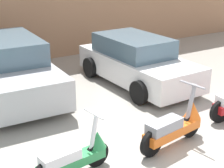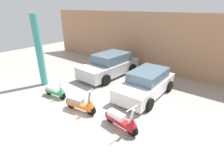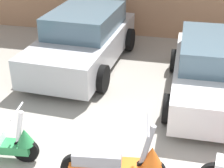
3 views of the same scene
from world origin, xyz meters
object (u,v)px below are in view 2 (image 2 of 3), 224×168
at_px(car_rear_center, 146,84).
at_px(support_column_side, 39,52).
at_px(car_rear_left, 110,65).
at_px(scooter_front_left, 56,91).
at_px(scooter_front_center, 122,120).
at_px(scooter_front_right, 81,104).

relative_size(car_rear_center, support_column_side, 0.99).
distance_m(car_rear_left, support_column_side, 4.28).
bearing_deg(car_rear_left, scooter_front_left, 0.37).
xyz_separation_m(scooter_front_center, support_column_side, (-5.91, 0.52, 1.54)).
bearing_deg(scooter_front_right, support_column_side, 162.65).
bearing_deg(scooter_front_center, scooter_front_left, -172.99).
height_order(scooter_front_left, support_column_side, support_column_side).
height_order(scooter_front_center, car_rear_center, car_rear_center).
bearing_deg(car_rear_left, support_column_side, -27.08).
bearing_deg(car_rear_center, car_rear_left, -109.10).
xyz_separation_m(scooter_front_left, support_column_side, (-1.87, 0.52, 1.58)).
relative_size(scooter_front_center, car_rear_center, 0.42).
relative_size(scooter_front_right, scooter_front_center, 1.00).
bearing_deg(scooter_front_left, scooter_front_center, -6.90).
xyz_separation_m(scooter_front_right, support_column_side, (-3.86, 0.63, 1.54)).
height_order(scooter_front_left, scooter_front_center, scooter_front_center).
bearing_deg(support_column_side, scooter_front_center, -4.99).
height_order(scooter_front_center, support_column_side, support_column_side).
bearing_deg(scooter_front_right, car_rear_center, 58.19).
relative_size(scooter_front_center, support_column_side, 0.41).
xyz_separation_m(car_rear_left, car_rear_center, (3.21, -1.04, -0.07)).
distance_m(car_rear_left, car_rear_center, 3.37).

